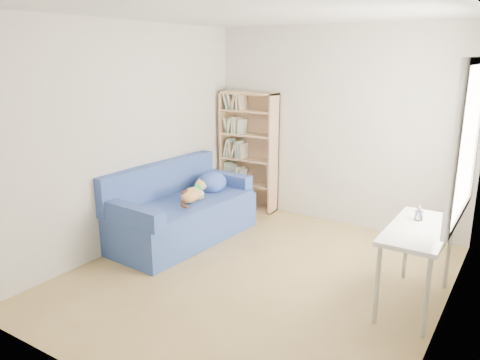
# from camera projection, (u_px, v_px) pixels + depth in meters

# --- Properties ---
(ground) EXTENTS (4.00, 4.00, 0.00)m
(ground) POSITION_uv_depth(u_px,v_px,m) (258.00, 276.00, 4.86)
(ground) COLOR olive
(ground) RESTS_ON ground
(room_shell) EXTENTS (3.54, 4.04, 2.62)m
(room_shell) POSITION_uv_depth(u_px,v_px,m) (270.00, 119.00, 4.41)
(room_shell) COLOR silver
(room_shell) RESTS_ON ground
(sofa) EXTENTS (1.02, 1.94, 0.93)m
(sofa) POSITION_uv_depth(u_px,v_px,m) (182.00, 211.00, 5.77)
(sofa) COLOR navy
(sofa) RESTS_ON ground
(bookshelf) EXTENTS (0.86, 0.27, 1.72)m
(bookshelf) POSITION_uv_depth(u_px,v_px,m) (249.00, 156.00, 6.81)
(bookshelf) COLOR tan
(bookshelf) RESTS_ON ground
(desk) EXTENTS (0.50, 1.08, 0.75)m
(desk) POSITION_uv_depth(u_px,v_px,m) (418.00, 237.00, 4.15)
(desk) COLOR white
(desk) RESTS_ON ground
(pen_cup) EXTENTS (0.08, 0.08, 0.15)m
(pen_cup) POSITION_uv_depth(u_px,v_px,m) (419.00, 215.00, 4.29)
(pen_cup) COLOR white
(pen_cup) RESTS_ON desk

